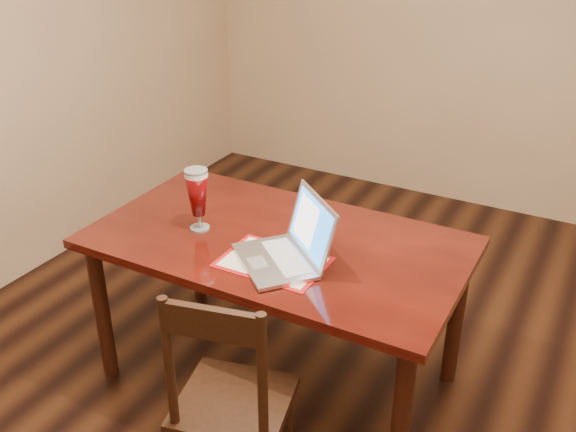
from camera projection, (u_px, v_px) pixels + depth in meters
The scene contains 3 objects.
room_shell at pixel (381, 4), 1.94m from camera, with size 4.51×5.01×2.71m.
dining_table at pixel (276, 255), 2.76m from camera, with size 1.59×0.90×1.03m.
dining_chair at pixel (231, 403), 2.28m from camera, with size 0.47×0.46×0.94m.
Camera 1 is at (0.72, -1.90, 2.07)m, focal length 40.00 mm.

